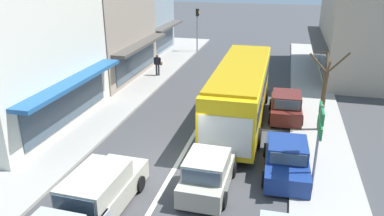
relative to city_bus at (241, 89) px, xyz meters
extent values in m
plane|color=#3F3F42|center=(-2.03, -5.82, -1.88)|extent=(140.00, 140.00, 0.00)
cube|color=silver|center=(-2.03, -1.82, -1.88)|extent=(0.20, 28.00, 0.01)
cube|color=#A39E96|center=(-8.83, 0.18, -1.81)|extent=(5.20, 44.00, 0.14)
cube|color=#A39E96|center=(4.17, 0.18, -1.82)|extent=(2.80, 44.00, 0.12)
cube|color=#23568E|center=(-8.05, -3.32, 0.82)|extent=(1.10, 8.60, 0.20)
cube|color=#425160|center=(-8.47, -3.32, -0.48)|extent=(0.06, 7.48, 1.80)
cube|color=gray|center=(-12.23, 6.07, 1.73)|extent=(7.40, 9.00, 7.23)
cube|color=#4C4742|center=(-8.08, 6.07, 0.82)|extent=(1.10, 8.28, 0.20)
cube|color=#425160|center=(-8.50, 6.07, -0.48)|extent=(0.06, 7.20, 1.80)
cube|color=#84939E|center=(-12.23, 14.44, 1.45)|extent=(6.09, 7.40, 6.66)
cube|color=#4C4742|center=(-8.73, 14.44, 0.82)|extent=(1.10, 6.81, 0.20)
cube|color=#425160|center=(-9.15, 14.44, -0.48)|extent=(0.06, 5.92, 1.80)
cube|color=#4C4742|center=(4.55, 11.69, 0.82)|extent=(1.10, 10.61, 0.20)
cube|color=#425160|center=(4.97, 11.69, -0.48)|extent=(0.06, 9.22, 1.80)
cube|color=yellow|center=(0.00, 0.01, -0.12)|extent=(2.56, 10.81, 2.70)
cube|color=#425160|center=(0.00, 0.01, 0.28)|extent=(2.60, 10.38, 0.90)
cube|color=beige|center=(0.03, -5.42, -0.32)|extent=(2.25, 0.07, 1.76)
cube|color=#AF890F|center=(0.00, 0.01, 1.29)|extent=(2.43, 9.95, 0.12)
cylinder|color=black|center=(-1.27, 3.35, -1.40)|extent=(0.27, 0.96, 0.96)
cylinder|color=black|center=(1.23, 3.37, -1.40)|extent=(0.27, 0.96, 0.96)
cylinder|color=black|center=(-1.23, -2.97, -1.40)|extent=(0.27, 0.96, 0.96)
cylinder|color=black|center=(1.27, -2.95, -1.40)|extent=(0.27, 0.96, 0.96)
cube|color=#B7B29E|center=(-0.33, -6.93, -1.36)|extent=(1.70, 3.73, 0.76)
cube|color=#B7B29E|center=(-0.33, -7.23, -0.66)|extent=(1.55, 1.92, 0.64)
cube|color=#425160|center=(-0.32, -6.26, -0.66)|extent=(1.40, 0.08, 0.54)
cube|color=#425160|center=(-0.35, -8.20, -0.66)|extent=(1.37, 0.08, 0.51)
cylinder|color=black|center=(-1.13, -5.81, -1.57)|extent=(0.19, 0.62, 0.62)
cylinder|color=black|center=(0.51, -5.84, -1.57)|extent=(0.19, 0.62, 0.62)
cylinder|color=black|center=(-1.17, -8.03, -1.57)|extent=(0.19, 0.62, 0.62)
cylinder|color=black|center=(0.47, -8.06, -1.57)|extent=(0.19, 0.62, 0.62)
cube|color=#B7B29E|center=(-3.76, -9.11, -1.36)|extent=(1.92, 4.56, 0.76)
cube|color=#B7B29E|center=(-3.77, -9.46, -0.64)|extent=(1.73, 2.66, 0.68)
cube|color=#425160|center=(-3.73, -8.14, -0.64)|extent=(1.51, 0.11, 0.58)
cube|color=#425160|center=(-3.82, -10.78, -0.64)|extent=(1.48, 0.11, 0.54)
cylinder|color=black|center=(-4.59, -7.73, -1.57)|extent=(0.20, 0.63, 0.62)
cylinder|color=black|center=(-2.83, -7.79, -1.57)|extent=(0.20, 0.63, 0.62)
cube|color=navy|center=(2.59, -5.01, -1.37)|extent=(1.88, 4.26, 0.72)
cube|color=navy|center=(2.60, -5.11, -0.71)|extent=(1.63, 1.86, 0.60)
cube|color=#425160|center=(2.56, -4.19, -0.71)|extent=(1.44, 0.11, 0.51)
cube|color=#425160|center=(2.63, -6.03, -0.71)|extent=(1.41, 0.11, 0.48)
cylinder|color=black|center=(1.69, -3.78, -1.57)|extent=(0.20, 0.63, 0.62)
cylinder|color=black|center=(3.40, -3.72, -1.57)|extent=(0.20, 0.63, 0.62)
cylinder|color=black|center=(1.78, -6.30, -1.57)|extent=(0.20, 0.63, 0.62)
cylinder|color=black|center=(3.50, -6.23, -1.57)|extent=(0.20, 0.63, 0.62)
cube|color=#561E19|center=(2.47, 1.15, -1.36)|extent=(1.76, 3.75, 0.76)
cube|color=#561E19|center=(2.48, 0.85, -0.66)|extent=(1.58, 1.95, 0.64)
cube|color=#425160|center=(2.45, 1.82, -0.66)|extent=(1.40, 0.11, 0.54)
cube|color=#425160|center=(2.51, -0.12, -0.66)|extent=(1.37, 0.10, 0.51)
cylinder|color=black|center=(1.61, 2.23, -1.57)|extent=(0.20, 0.63, 0.62)
cylinder|color=black|center=(3.25, 2.28, -1.57)|extent=(0.20, 0.63, 0.62)
cylinder|color=black|center=(1.68, 0.01, -1.57)|extent=(0.20, 0.63, 0.62)
cylinder|color=black|center=(3.32, 0.06, -1.57)|extent=(0.20, 0.63, 0.62)
cylinder|color=gray|center=(-6.22, 16.01, 0.22)|extent=(0.12, 0.12, 4.20)
cube|color=black|center=(-6.22, 16.01, 1.97)|extent=(0.24, 0.24, 0.68)
sphere|color=black|center=(-6.08, 16.01, 2.20)|extent=(0.13, 0.13, 0.13)
sphere|color=orange|center=(-6.08, 16.01, 1.98)|extent=(0.13, 0.13, 0.13)
sphere|color=black|center=(-6.08, 16.01, 1.76)|extent=(0.13, 0.13, 0.13)
cylinder|color=gray|center=(3.59, -6.29, -0.08)|extent=(0.10, 0.10, 3.60)
cube|color=#19753D|center=(3.59, -6.31, 1.42)|extent=(0.08, 1.40, 0.44)
cube|color=white|center=(3.63, -6.31, 1.42)|extent=(0.01, 1.10, 0.10)
cube|color=#19753D|center=(3.59, -6.31, 0.87)|extent=(0.08, 1.40, 0.44)
cube|color=white|center=(3.63, -6.31, 0.87)|extent=(0.01, 1.10, 0.10)
cylinder|color=brown|center=(4.24, -0.39, -0.29)|extent=(0.24, 0.24, 3.18)
cylinder|color=brown|center=(4.24, -0.07, 1.73)|extent=(0.10, 0.72, 0.93)
cylinder|color=brown|center=(4.71, -0.39, 1.83)|extent=(1.02, 0.10, 1.14)
cylinder|color=brown|center=(4.24, -0.85, 1.70)|extent=(0.10, 0.99, 0.89)
cylinder|color=brown|center=(3.80, -0.39, 1.76)|extent=(0.96, 0.10, 1.00)
cylinder|color=#333338|center=(-7.30, 7.03, -1.32)|extent=(0.14, 0.14, 0.84)
cylinder|color=#333338|center=(-7.12, 7.03, -1.32)|extent=(0.14, 0.14, 0.84)
cube|color=black|center=(-7.21, 7.03, -0.62)|extent=(0.36, 0.22, 0.56)
sphere|color=brown|center=(-7.21, 7.03, -0.22)|extent=(0.22, 0.22, 0.22)
cylinder|color=black|center=(-7.45, 7.03, -0.62)|extent=(0.09, 0.09, 0.54)
cylinder|color=black|center=(-6.97, 7.03, -0.62)|extent=(0.09, 0.09, 0.54)
cube|color=brown|center=(-6.90, 7.05, -0.80)|extent=(0.10, 0.24, 0.22)
camera|label=1|loc=(2.11, -19.30, 6.40)|focal=35.00mm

